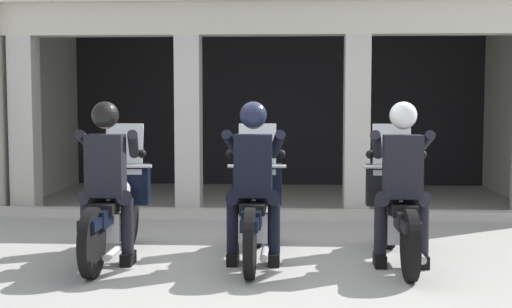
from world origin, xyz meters
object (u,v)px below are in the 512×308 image
(motorcycle_left, at_px, (115,209))
(motorcycle_right, at_px, (397,210))
(police_officer_left, at_px, (106,169))
(police_officer_center, at_px, (253,169))
(motorcycle_center, at_px, (255,209))
(police_officer_right, at_px, (402,170))

(motorcycle_left, bearing_deg, motorcycle_right, 9.17)
(police_officer_left, height_order, motorcycle_right, police_officer_left)
(motorcycle_left, height_order, police_officer_center, police_officer_center)
(motorcycle_left, xyz_separation_m, police_officer_center, (1.42, -0.22, 0.44))
(police_officer_left, bearing_deg, police_officer_center, 10.56)
(motorcycle_left, relative_size, police_officer_center, 1.29)
(police_officer_left, xyz_separation_m, motorcycle_center, (1.42, 0.34, -0.44))
(police_officer_left, xyz_separation_m, police_officer_center, (1.42, 0.06, 0.00))
(police_officer_center, height_order, police_officer_right, same)
(police_officer_center, bearing_deg, motorcycle_center, 87.93)
(motorcycle_left, distance_m, motorcycle_center, 1.42)
(motorcycle_left, relative_size, motorcycle_center, 1.00)
(motorcycle_left, relative_size, motorcycle_right, 1.00)
(police_officer_center, relative_size, police_officer_right, 1.00)
(motorcycle_left, distance_m, motorcycle_right, 2.84)
(police_officer_left, distance_m, motorcycle_right, 2.89)
(police_officer_left, height_order, police_officer_right, same)
(police_officer_left, relative_size, motorcycle_center, 0.78)
(motorcycle_left, xyz_separation_m, motorcycle_center, (1.42, 0.06, 0.00))
(motorcycle_center, height_order, motorcycle_right, same)
(police_officer_center, distance_m, police_officer_right, 1.42)
(motorcycle_center, bearing_deg, police_officer_left, -168.20)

